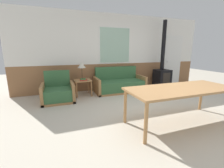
{
  "coord_description": "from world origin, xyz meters",
  "views": [
    {
      "loc": [
        -2.1,
        -2.66,
        1.44
      ],
      "look_at": [
        -0.75,
        1.11,
        0.53
      ],
      "focal_mm": 24.0,
      "sensor_mm": 36.0,
      "label": 1
    }
  ],
  "objects_px": {
    "side_table": "(83,82)",
    "couch": "(119,84)",
    "armchair": "(58,93)",
    "wood_stove": "(162,72)",
    "dining_table": "(181,91)",
    "table_lamp": "(82,66)"
  },
  "relations": [
    {
      "from": "table_lamp",
      "to": "dining_table",
      "type": "relative_size",
      "value": 0.26
    },
    {
      "from": "armchair",
      "to": "wood_stove",
      "type": "height_order",
      "value": "wood_stove"
    },
    {
      "from": "couch",
      "to": "side_table",
      "type": "height_order",
      "value": "couch"
    },
    {
      "from": "armchair",
      "to": "side_table",
      "type": "relative_size",
      "value": 1.69
    },
    {
      "from": "couch",
      "to": "dining_table",
      "type": "relative_size",
      "value": 0.81
    },
    {
      "from": "couch",
      "to": "armchair",
      "type": "height_order",
      "value": "couch"
    },
    {
      "from": "side_table",
      "to": "wood_stove",
      "type": "distance_m",
      "value": 3.08
    },
    {
      "from": "side_table",
      "to": "dining_table",
      "type": "height_order",
      "value": "dining_table"
    },
    {
      "from": "armchair",
      "to": "wood_stove",
      "type": "distance_m",
      "value": 3.88
    },
    {
      "from": "couch",
      "to": "wood_stove",
      "type": "distance_m",
      "value": 1.82
    },
    {
      "from": "armchair",
      "to": "dining_table",
      "type": "height_order",
      "value": "armchair"
    },
    {
      "from": "table_lamp",
      "to": "dining_table",
      "type": "distance_m",
      "value": 3.08
    },
    {
      "from": "side_table",
      "to": "wood_stove",
      "type": "bearing_deg",
      "value": 0.07
    },
    {
      "from": "side_table",
      "to": "dining_table",
      "type": "xyz_separation_m",
      "value": [
        1.51,
        -2.58,
        0.24
      ]
    },
    {
      "from": "dining_table",
      "to": "wood_stove",
      "type": "height_order",
      "value": "wood_stove"
    },
    {
      "from": "couch",
      "to": "table_lamp",
      "type": "bearing_deg",
      "value": 176.88
    },
    {
      "from": "side_table",
      "to": "couch",
      "type": "bearing_deg",
      "value": 0.94
    },
    {
      "from": "armchair",
      "to": "couch",
      "type": "bearing_deg",
      "value": 9.46
    },
    {
      "from": "couch",
      "to": "table_lamp",
      "type": "distance_m",
      "value": 1.47
    },
    {
      "from": "side_table",
      "to": "wood_stove",
      "type": "height_order",
      "value": "wood_stove"
    },
    {
      "from": "couch",
      "to": "wood_stove",
      "type": "xyz_separation_m",
      "value": [
        1.79,
        -0.02,
        0.37
      ]
    },
    {
      "from": "couch",
      "to": "armchair",
      "type": "bearing_deg",
      "value": -170.14
    }
  ]
}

